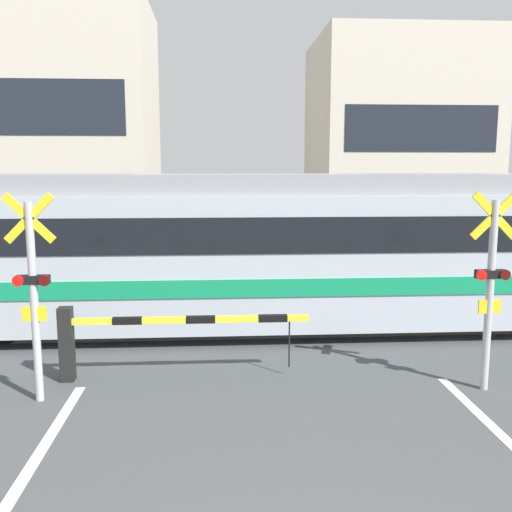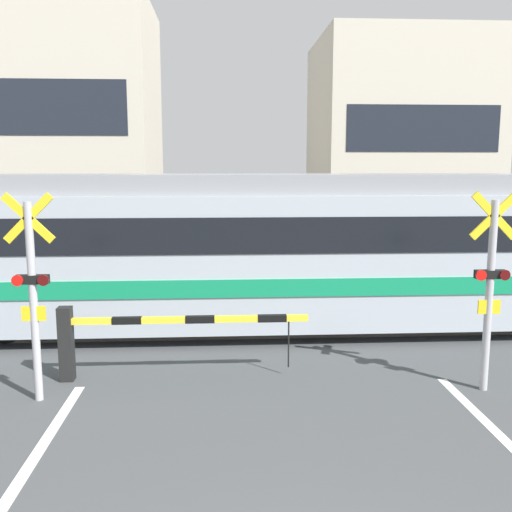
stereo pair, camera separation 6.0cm
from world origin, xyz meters
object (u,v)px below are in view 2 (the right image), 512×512
(commuter_train, at_px, (355,246))
(crossing_barrier_near, at_px, (129,332))
(crossing_signal_left, at_px, (33,289))
(crossing_signal_right, at_px, (490,283))
(crossing_barrier_far, at_px, (330,268))
(pedestrian, at_px, (200,245))

(commuter_train, height_order, crossing_barrier_near, commuter_train)
(crossing_barrier_near, distance_m, crossing_signal_left, 1.59)
(commuter_train, relative_size, crossing_signal_right, 7.46)
(crossing_barrier_far, bearing_deg, crossing_signal_left, -130.78)
(crossing_barrier_far, bearing_deg, crossing_barrier_near, -127.48)
(crossing_barrier_far, height_order, crossing_signal_right, crossing_signal_right)
(commuter_train, bearing_deg, crossing_signal_left, -146.76)
(commuter_train, bearing_deg, crossing_barrier_far, 89.95)
(crossing_signal_right, bearing_deg, crossing_barrier_near, 172.01)
(crossing_signal_left, xyz_separation_m, pedestrian, (1.90, 9.06, -0.66))
(commuter_train, xyz_separation_m, pedestrian, (-3.29, 5.66, -0.73))
(crossing_barrier_near, distance_m, crossing_barrier_far, 6.67)
(crossing_barrier_near, relative_size, crossing_barrier_far, 1.00)
(commuter_train, distance_m, crossing_signal_right, 3.59)
(crossing_barrier_far, xyz_separation_m, crossing_signal_left, (-5.19, -6.02, 0.84))
(crossing_signal_right, height_order, pedestrian, crossing_signal_right)
(crossing_barrier_near, bearing_deg, crossing_barrier_far, 52.52)
(crossing_signal_left, relative_size, pedestrian, 1.79)
(crossing_signal_right, xyz_separation_m, pedestrian, (-4.43, 9.06, -0.66))
(crossing_barrier_far, bearing_deg, pedestrian, 137.30)
(crossing_signal_left, bearing_deg, crossing_barrier_far, 49.22)
(crossing_barrier_near, bearing_deg, crossing_signal_right, -7.99)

